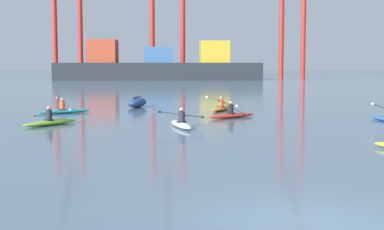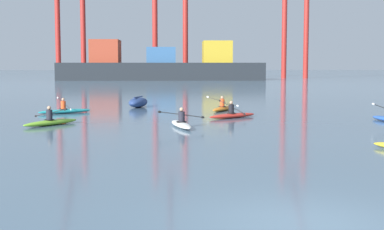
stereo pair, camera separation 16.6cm
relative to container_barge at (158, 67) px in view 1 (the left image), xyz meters
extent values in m
plane|color=slate|center=(5.32, -102.71, -2.77)|extent=(800.00, 800.00, 0.00)
cube|color=#1E2328|center=(0.06, 0.00, -0.99)|extent=(41.93, 9.77, 3.57)
cube|color=#993823|center=(-11.47, 0.00, 3.15)|extent=(5.87, 6.84, 4.70)
cube|color=#2D5684|center=(0.06, 0.00, 2.38)|extent=(5.87, 6.84, 3.17)
cube|color=#B29323|center=(11.59, 0.00, 3.03)|extent=(5.87, 6.84, 4.46)
cylinder|color=maroon|center=(-24.17, 14.10, 8.83)|extent=(1.20, 1.20, 23.19)
cylinder|color=maroon|center=(-18.35, 14.10, 8.83)|extent=(1.20, 1.20, 23.19)
cylinder|color=maroon|center=(-1.67, 11.26, 9.41)|extent=(1.20, 1.20, 24.36)
cylinder|color=maroon|center=(5.23, 11.26, 9.41)|extent=(1.20, 1.20, 24.36)
cylinder|color=maroon|center=(28.63, 15.19, 9.96)|extent=(1.20, 1.20, 25.47)
cylinder|color=maroon|center=(33.83, 15.19, 9.96)|extent=(1.20, 1.20, 25.47)
ellipsoid|color=navy|center=(0.32, -74.44, -2.42)|extent=(1.70, 2.79, 0.70)
cube|color=navy|center=(0.32, -74.44, -2.04)|extent=(0.53, 1.91, 0.06)
ellipsoid|color=silver|center=(13.09, -85.05, -1.82)|extent=(0.21, 0.07, 0.16)
ellipsoid|color=red|center=(6.13, -82.37, -2.64)|extent=(3.06, 2.55, 0.26)
torus|color=black|center=(6.05, -82.44, -2.50)|extent=(0.69, 0.69, 0.05)
cylinder|color=black|center=(6.05, -82.44, -2.26)|extent=(0.30, 0.30, 0.50)
sphere|color=tan|center=(6.05, -82.44, -1.91)|extent=(0.19, 0.19, 0.19)
cylinder|color=black|center=(6.09, -82.41, -2.16)|extent=(1.25, 1.62, 0.66)
ellipsoid|color=black|center=(5.48, -81.61, -1.85)|extent=(0.16, 0.19, 0.16)
ellipsoid|color=black|center=(6.70, -83.20, -2.47)|extent=(0.16, 0.19, 0.16)
ellipsoid|color=silver|center=(3.21, -86.94, -2.64)|extent=(1.28, 3.45, 0.26)
torus|color=black|center=(3.23, -87.04, -2.50)|extent=(0.58, 0.58, 0.05)
cylinder|color=#23232D|center=(3.23, -87.04, -2.26)|extent=(0.30, 0.30, 0.50)
sphere|color=tan|center=(3.23, -87.04, -1.91)|extent=(0.19, 0.19, 0.19)
cylinder|color=black|center=(3.22, -86.99, -2.16)|extent=(2.05, 0.46, 0.33)
ellipsoid|color=black|center=(2.20, -87.20, -2.01)|extent=(0.20, 0.08, 0.13)
ellipsoid|color=black|center=(4.24, -86.78, -2.31)|extent=(0.20, 0.08, 0.13)
ellipsoid|color=orange|center=(6.01, -77.44, -2.64)|extent=(1.92, 3.35, 0.26)
torus|color=black|center=(5.97, -77.53, -2.50)|extent=(0.65, 0.65, 0.05)
cylinder|color=#DB471E|center=(5.97, -77.53, -2.26)|extent=(0.30, 0.30, 0.50)
sphere|color=tan|center=(5.97, -77.53, -1.91)|extent=(0.19, 0.19, 0.19)
cylinder|color=black|center=(5.99, -77.49, -2.16)|extent=(1.88, 0.86, 0.55)
ellipsoid|color=silver|center=(5.06, -77.08, -1.90)|extent=(0.20, 0.12, 0.15)
ellipsoid|color=silver|center=(6.92, -77.90, -2.42)|extent=(0.20, 0.12, 0.15)
ellipsoid|color=teal|center=(-3.84, -79.15, -2.64)|extent=(3.16, 2.39, 0.26)
torus|color=black|center=(-3.92, -79.20, -2.50)|extent=(0.68, 0.68, 0.05)
cylinder|color=#DB471E|center=(-3.92, -79.20, -2.26)|extent=(0.30, 0.30, 0.50)
sphere|color=tan|center=(-3.92, -79.20, -1.91)|extent=(0.19, 0.19, 0.19)
cylinder|color=black|center=(-3.88, -79.17, -2.16)|extent=(1.15, 1.70, 0.63)
ellipsoid|color=silver|center=(-4.44, -78.34, -1.86)|extent=(0.15, 0.19, 0.16)
ellipsoid|color=silver|center=(-3.32, -80.01, -2.46)|extent=(0.15, 0.19, 0.16)
ellipsoid|color=#7ABC2D|center=(-3.17, -85.80, -2.64)|extent=(2.43, 3.14, 0.26)
torus|color=black|center=(-3.23, -85.89, -2.50)|extent=(0.68, 0.68, 0.05)
cylinder|color=#23232D|center=(-3.23, -85.89, -2.26)|extent=(0.30, 0.30, 0.50)
sphere|color=tan|center=(-3.23, -85.89, -1.91)|extent=(0.19, 0.19, 0.19)
cylinder|color=black|center=(-3.20, -85.85, -2.16)|extent=(1.72, 1.20, 0.44)
ellipsoid|color=black|center=(-4.04, -85.26, -2.36)|extent=(0.19, 0.15, 0.14)
ellipsoid|color=black|center=(-2.35, -86.43, -1.95)|extent=(0.19, 0.15, 0.14)
camera|label=1|loc=(2.78, -112.31, 0.12)|focal=50.49mm
camera|label=2|loc=(2.95, -112.31, 0.12)|focal=50.49mm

